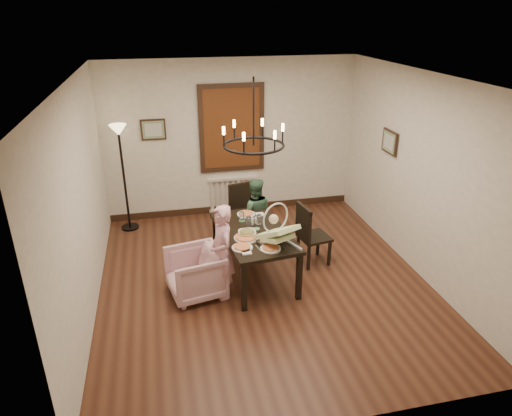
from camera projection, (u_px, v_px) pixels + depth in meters
name	position (u px, v px, depth m)	size (l,w,h in m)	color
room_shell	(258.00, 179.00, 6.24)	(4.51, 5.00, 2.81)	#4F2C1B
dining_table	(254.00, 236.00, 6.33)	(1.05, 1.65, 0.73)	black
chair_far	(245.00, 212.00, 7.51)	(0.40, 0.40, 0.92)	black
chair_right	(314.00, 234.00, 6.76)	(0.42, 0.42, 0.96)	black
armchair	(195.00, 273.00, 6.06)	(0.69, 0.71, 0.65)	#D3A1A2
elderly_woman	(222.00, 260.00, 5.95)	(0.39, 0.26, 1.08)	pink
seated_man	(254.00, 219.00, 7.20)	(0.47, 0.37, 0.97)	#3A6147
baby_bouncer	(276.00, 231.00, 5.87)	(0.43, 0.59, 0.39)	beige
salad_bowl	(247.00, 233.00, 6.16)	(0.29, 0.29, 0.07)	white
pizza_platter	(246.00, 237.00, 6.07)	(0.33, 0.33, 0.04)	tan
drinking_glass	(249.00, 221.00, 6.39)	(0.08, 0.08, 0.15)	silver
window_blinds	(232.00, 128.00, 8.02)	(1.00, 0.03, 1.40)	#582311
radiator	(233.00, 194.00, 8.55)	(0.92, 0.12, 0.62)	silver
picture_back	(153.00, 130.00, 7.75)	(0.42, 0.03, 0.36)	black
picture_right	(390.00, 142.00, 7.05)	(0.42, 0.03, 0.36)	black
floor_lamp	(124.00, 180.00, 7.65)	(0.30, 0.30, 1.80)	black
chandelier	(254.00, 145.00, 5.80)	(0.80, 0.80, 0.04)	black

